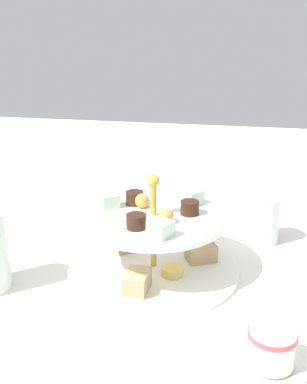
{
  "coord_description": "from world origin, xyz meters",
  "views": [
    {
      "loc": [
        0.13,
        -0.69,
        0.39
      ],
      "look_at": [
        0.0,
        0.0,
        0.14
      ],
      "focal_mm": 44.53,
      "sensor_mm": 36.0,
      "label": 1
    }
  ],
  "objects_px": {
    "teacup_with_saucer": "(271,350)",
    "water_glass_mid_back": "(263,219)",
    "tiered_serving_stand": "(154,245)",
    "butter_knife_left": "(102,206)"
  },
  "relations": [
    {
      "from": "teacup_with_saucer",
      "to": "butter_knife_left",
      "type": "distance_m",
      "value": 0.58
    },
    {
      "from": "tiered_serving_stand",
      "to": "teacup_with_saucer",
      "type": "height_order",
      "value": "tiered_serving_stand"
    },
    {
      "from": "butter_knife_left",
      "to": "tiered_serving_stand",
      "type": "bearing_deg",
      "value": 91.12
    },
    {
      "from": "tiered_serving_stand",
      "to": "butter_knife_left",
      "type": "height_order",
      "value": "tiered_serving_stand"
    },
    {
      "from": "teacup_with_saucer",
      "to": "water_glass_mid_back",
      "type": "xyz_separation_m",
      "value": [
        -0.0,
        0.36,
        0.02
      ]
    },
    {
      "from": "teacup_with_saucer",
      "to": "water_glass_mid_back",
      "type": "distance_m",
      "value": 0.36
    },
    {
      "from": "butter_knife_left",
      "to": "water_glass_mid_back",
      "type": "height_order",
      "value": "water_glass_mid_back"
    },
    {
      "from": "butter_knife_left",
      "to": "teacup_with_saucer",
      "type": "bearing_deg",
      "value": 95.34
    },
    {
      "from": "teacup_with_saucer",
      "to": "butter_knife_left",
      "type": "bearing_deg",
      "value": 126.92
    },
    {
      "from": "tiered_serving_stand",
      "to": "water_glass_mid_back",
      "type": "bearing_deg",
      "value": 40.19
    }
  ]
}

